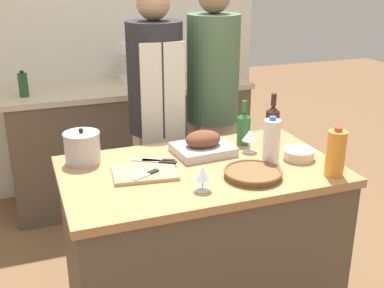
# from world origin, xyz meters

# --- Properties ---
(kitchen_island) EXTENTS (1.34, 0.80, 0.86)m
(kitchen_island) POSITION_xyz_m (0.00, 0.00, 0.43)
(kitchen_island) COLOR brown
(kitchen_island) RESTS_ON ground_plane
(back_counter) EXTENTS (1.86, 0.60, 0.93)m
(back_counter) POSITION_xyz_m (0.00, 1.53, 0.47)
(back_counter) COLOR brown
(back_counter) RESTS_ON ground_plane
(back_wall) EXTENTS (2.36, 0.10, 2.55)m
(back_wall) POSITION_xyz_m (0.00, 1.88, 1.27)
(back_wall) COLOR silver
(back_wall) RESTS_ON ground_plane
(roasting_pan) EXTENTS (0.31, 0.26, 0.12)m
(roasting_pan) POSITION_xyz_m (0.08, 0.17, 0.91)
(roasting_pan) COLOR #BCBCC1
(roasting_pan) RESTS_ON kitchen_island
(wicker_basket) EXTENTS (0.27, 0.27, 0.04)m
(wicker_basket) POSITION_xyz_m (0.19, -0.19, 0.88)
(wicker_basket) COLOR brown
(wicker_basket) RESTS_ON kitchen_island
(cutting_board) EXTENTS (0.32, 0.25, 0.02)m
(cutting_board) POSITION_xyz_m (-0.28, 0.01, 0.87)
(cutting_board) COLOR tan
(cutting_board) RESTS_ON kitchen_island
(stock_pot) EXTENTS (0.18, 0.18, 0.18)m
(stock_pot) POSITION_xyz_m (-0.53, 0.27, 0.94)
(stock_pot) COLOR #B7B7BC
(stock_pot) RESTS_ON kitchen_island
(mixing_bowl) EXTENTS (0.16, 0.16, 0.06)m
(mixing_bowl) POSITION_xyz_m (0.51, -0.07, 0.89)
(mixing_bowl) COLOR beige
(mixing_bowl) RESTS_ON kitchen_island
(juice_jug) EXTENTS (0.09, 0.09, 0.24)m
(juice_jug) POSITION_xyz_m (0.55, -0.30, 0.97)
(juice_jug) COLOR orange
(juice_jug) RESTS_ON kitchen_island
(milk_jug) EXTENTS (0.08, 0.08, 0.24)m
(milk_jug) POSITION_xyz_m (0.34, -0.07, 0.98)
(milk_jug) COLOR white
(milk_jug) RESTS_ON kitchen_island
(wine_bottle_green) EXTENTS (0.08, 0.08, 0.27)m
(wine_bottle_green) POSITION_xyz_m (0.52, 0.24, 0.97)
(wine_bottle_green) COLOR #381E19
(wine_bottle_green) RESTS_ON kitchen_island
(wine_bottle_dark) EXTENTS (0.07, 0.07, 0.25)m
(wine_bottle_dark) POSITION_xyz_m (0.34, 0.23, 0.96)
(wine_bottle_dark) COLOR #28662D
(wine_bottle_dark) RESTS_ON kitchen_island
(wine_glass_left) EXTENTS (0.08, 0.08, 0.12)m
(wine_glass_left) POSITION_xyz_m (0.32, 0.11, 0.95)
(wine_glass_left) COLOR silver
(wine_glass_left) RESTS_ON kitchen_island
(wine_glass_right) EXTENTS (0.08, 0.08, 0.11)m
(wine_glass_right) POSITION_xyz_m (-0.08, -0.24, 0.94)
(wine_glass_right) COLOR silver
(wine_glass_right) RESTS_ON kitchen_island
(knife_chef) EXTENTS (0.21, 0.14, 0.01)m
(knife_chef) POSITION_xyz_m (-0.20, 0.10, 0.88)
(knife_chef) COLOR #B7B7BC
(knife_chef) RESTS_ON cutting_board
(knife_paring) EXTENTS (0.15, 0.09, 0.01)m
(knife_paring) POSITION_xyz_m (-0.28, -0.04, 0.88)
(knife_paring) COLOR #B7B7BC
(knife_paring) RESTS_ON cutting_board
(knife_bread) EXTENTS (0.16, 0.09, 0.01)m
(knife_bread) POSITION_xyz_m (-0.18, 0.10, 0.88)
(knife_bread) COLOR #B7B7BC
(knife_bread) RESTS_ON cutting_board
(stand_mixer) EXTENTS (0.18, 0.14, 0.30)m
(stand_mixer) POSITION_xyz_m (0.06, 1.64, 1.06)
(stand_mixer) COLOR silver
(stand_mixer) RESTS_ON back_counter
(condiment_bottle_tall) EXTENTS (0.07, 0.07, 0.18)m
(condiment_bottle_tall) POSITION_xyz_m (-0.75, 1.45, 1.01)
(condiment_bottle_tall) COLOR #234C28
(condiment_bottle_tall) RESTS_ON back_counter
(condiment_bottle_short) EXTENTS (0.05, 0.05, 0.20)m
(condiment_bottle_short) POSITION_xyz_m (0.48, 1.48, 1.02)
(condiment_bottle_short) COLOR #B28E2D
(condiment_bottle_short) RESTS_ON back_counter
(person_cook_aproned) EXTENTS (0.34, 0.34, 1.68)m
(person_cook_aproned) POSITION_xyz_m (-0.00, 0.76, 0.93)
(person_cook_aproned) COLOR beige
(person_cook_aproned) RESTS_ON ground_plane
(person_cook_guest) EXTENTS (0.34, 0.34, 1.71)m
(person_cook_guest) POSITION_xyz_m (0.40, 0.81, 0.95)
(person_cook_guest) COLOR beige
(person_cook_guest) RESTS_ON ground_plane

